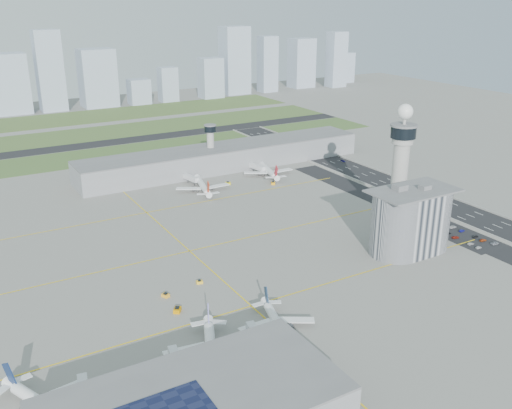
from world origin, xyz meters
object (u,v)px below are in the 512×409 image
tug_1 (177,309)px  car_hw_4 (282,146)px  airplane_near_a (43,399)px  car_lot_4 (438,231)px  car_hw_1 (408,191)px  control_tower (401,160)px  tug_0 (179,352)px  airplane_near_b (210,344)px  jet_bridge_near_1 (182,377)px  car_lot_6 (495,243)px  car_lot_7 (483,240)px  tug_5 (273,183)px  tug_4 (228,183)px  airplane_near_c (278,319)px  car_lot_1 (471,244)px  car_hw_2 (343,161)px  car_lot_10 (453,227)px  car_lot_9 (462,231)px  airplane_far_a (202,182)px  car_lot_8 (476,236)px  airplane_far_b (268,167)px  jet_bridge_near_0 (86,409)px  car_lot_11 (443,223)px  admin_building (411,221)px  car_lot_5 (425,225)px  jet_bridge_near_2 (263,349)px  jet_bridge_far_1 (251,167)px  car_lot_3 (448,233)px  jet_bridge_far_0 (185,178)px  secondary_tower (210,143)px  tug_3 (199,282)px  car_lot_0 (479,247)px  car_lot_2 (455,237)px

tug_1 → car_hw_4: bearing=84.8°
airplane_near_a → car_lot_4: 209.08m
tug_1 → car_hw_1: tug_1 is taller
control_tower → tug_0: bearing=-160.3°
airplane_near_b → jet_bridge_near_1: size_ratio=2.75×
car_lot_6 → car_lot_7: (-1.85, 5.55, -0.03)m
control_tower → airplane_near_a: bearing=-162.6°
tug_5 → car_lot_7: 137.80m
tug_5 → car_hw_4: tug_5 is taller
tug_0 → tug_4: size_ratio=0.91×
airplane_near_c → car_lot_1: bearing=113.0°
tug_0 → car_hw_2: 258.35m
car_hw_1 → jet_bridge_near_1: bearing=-145.4°
tug_1 → car_lot_10: tug_1 is taller
airplane_near_c → car_lot_9: 136.41m
airplane_far_a → jet_bridge_near_1: 191.65m
jet_bridge_near_1 → car_hw_1: (197.13, 102.41, -2.27)m
car_lot_1 → car_lot_8: car_lot_8 is taller
airplane_far_b → tug_1: size_ratio=11.16×
airplane_near_a → jet_bridge_near_1: bearing=54.7°
jet_bridge_near_0 → car_hw_1: 249.17m
airplane_far_a → car_lot_1: size_ratio=11.19×
airplane_near_b → car_lot_11: size_ratio=9.80×
admin_building → airplane_far_a: (-47.65, 131.56, -9.66)m
car_lot_8 → car_lot_10: 14.87m
tug_4 → car_lot_10: (68.82, -125.68, -0.43)m
car_lot_7 → jet_bridge_near_1: bearing=102.6°
airplane_near_c → car_lot_6: (134.19, 10.94, -4.21)m
car_lot_5 → car_lot_10: 14.31m
control_tower → jet_bridge_near_2: bearing=-151.1°
jet_bridge_far_1 → car_lot_1: (31.21, -165.19, -2.26)m
jet_bridge_far_1 → tug_0: size_ratio=4.32×
tug_1 → tug_4: 159.82m
car_lot_3 → car_lot_9: bearing=-107.5°
jet_bridge_near_2 → car_lot_4: 143.03m
tug_0 → car_lot_6: tug_0 is taller
airplane_far_b → car_lot_7: 154.80m
airplane_near_a → car_hw_4: airplane_near_a is taller
jet_bridge_far_1 → car_lot_7: size_ratio=3.41×
tug_4 → car_lot_4: size_ratio=0.99×
jet_bridge_far_0 → tug_1: 166.29m
airplane_far_a → car_lot_11: size_ratio=10.27×
car_lot_7 → car_lot_9: car_lot_7 is taller
secondary_tower → airplane_far_b: 44.52m
airplane_near_b → tug_3: (19.04, 50.31, -4.59)m
car_lot_5 → car_lot_6: car_lot_6 is taller
tug_5 → car_lot_0: (33.62, -135.88, -0.42)m
airplane_near_a → car_lot_8: bearing=72.2°
car_lot_2 → car_lot_11: (9.63, 16.98, 0.03)m
admin_building → airplane_far_b: 139.97m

